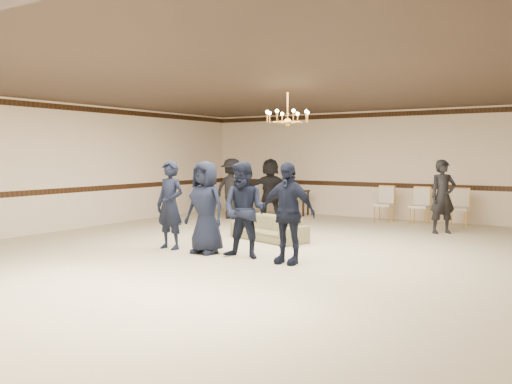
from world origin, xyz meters
TOP-DOWN VIEW (x-y plane):
  - room at (0.00, 0.00)m, footprint 12.01×14.01m
  - chair_rail at (0.00, 6.99)m, footprint 12.00×0.02m
  - crown_molding at (0.00, 6.99)m, footprint 12.00×0.02m
  - chandelier at (0.00, 1.00)m, footprint 0.94×0.94m
  - boy_a at (-1.94, -0.35)m, footprint 0.66×0.44m
  - boy_b at (-1.04, -0.35)m, footprint 0.89×0.61m
  - boy_c at (-0.14, -0.35)m, footprint 0.94×0.77m
  - boy_d at (0.76, -0.35)m, footprint 1.06×0.48m
  - settee at (-0.84, 1.66)m, footprint 2.00×1.25m
  - adult_left at (-3.85, 4.53)m, footprint 1.15×0.66m
  - adult_mid at (-2.95, 5.23)m, footprint 1.62×1.45m
  - adult_right at (2.15, 4.83)m, footprint 0.77×0.75m
  - banquet_chair_left at (0.22, 6.18)m, footprint 0.50×0.50m
  - banquet_chair_mid at (1.22, 6.18)m, footprint 0.50×0.50m
  - banquet_chair_right at (2.22, 6.18)m, footprint 0.53×0.53m
  - console_table at (-2.78, 6.38)m, footprint 0.98×0.47m

SIDE VIEW (x-z plane):
  - settee at x=-0.84m, z-range 0.00..0.54m
  - console_table at x=-2.78m, z-range 0.00..0.80m
  - banquet_chair_left at x=0.22m, z-range 0.00..1.01m
  - banquet_chair_mid at x=1.22m, z-range 0.00..1.01m
  - banquet_chair_right at x=2.22m, z-range 0.00..1.01m
  - boy_a at x=-1.94m, z-range 0.00..1.78m
  - boy_b at x=-1.04m, z-range 0.00..1.78m
  - boy_c at x=-0.14m, z-range 0.00..1.78m
  - boy_d at x=0.76m, z-range 0.00..1.78m
  - adult_left at x=-3.85m, z-range 0.00..1.78m
  - adult_mid at x=-2.95m, z-range 0.00..1.78m
  - adult_right at x=2.15m, z-range 0.00..1.78m
  - chair_rail at x=0.00m, z-range 0.93..1.07m
  - room at x=0.00m, z-range -0.01..3.20m
  - chandelier at x=0.00m, z-range 2.43..3.32m
  - crown_molding at x=0.00m, z-range 3.01..3.15m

